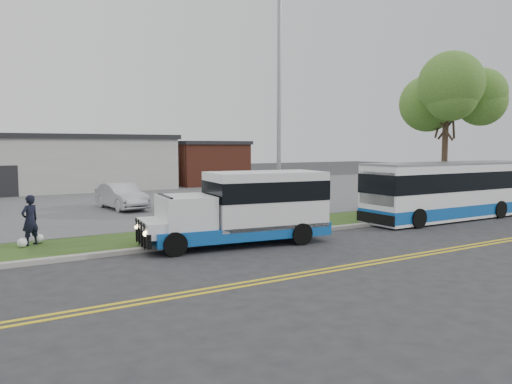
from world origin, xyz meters
TOP-DOWN VIEW (x-y plane):
  - ground at (0.00, 0.00)m, footprint 140.00×140.00m
  - lane_line_north at (0.00, -3.85)m, footprint 70.00×0.12m
  - lane_line_south at (0.00, -4.15)m, footprint 70.00×0.12m
  - curb at (0.00, 1.10)m, footprint 80.00×0.30m
  - verge at (0.00, 2.90)m, footprint 80.00×3.30m
  - parking_lot at (0.00, 17.00)m, footprint 80.00×25.00m
  - brick_wing at (10.50, 26.00)m, footprint 6.30×7.30m
  - tree_east at (14.00, 3.00)m, footprint 5.20×5.20m
  - streetlight_near at (3.00, 2.73)m, footprint 0.35×1.53m
  - shuttle_bus at (0.15, 0.52)m, footprint 6.90×3.01m
  - transit_bus at (11.42, 0.60)m, footprint 9.84×2.45m
  - pedestrian at (-6.64, 3.73)m, footprint 0.75×0.67m
  - parked_car_a at (-1.07, 11.85)m, footprint 1.89×4.35m
  - grocery_bag_left at (-6.94, 3.48)m, footprint 0.32×0.32m
  - grocery_bag_right at (-6.34, 3.98)m, footprint 0.32×0.32m

SIDE VIEW (x-z plane):
  - ground at x=0.00m, z-range 0.00..0.00m
  - lane_line_north at x=0.00m, z-range 0.00..0.01m
  - lane_line_south at x=0.00m, z-range 0.00..0.01m
  - verge at x=0.00m, z-range 0.00..0.10m
  - parking_lot at x=0.00m, z-range 0.00..0.10m
  - curb at x=0.00m, z-range 0.00..0.15m
  - grocery_bag_left at x=-6.94m, z-range 0.10..0.42m
  - grocery_bag_right at x=-6.34m, z-range 0.10..0.42m
  - parked_car_a at x=-1.07m, z-range 0.10..1.49m
  - pedestrian at x=-6.64m, z-range 0.10..1.83m
  - shuttle_bus at x=0.15m, z-range 0.09..2.65m
  - transit_bus at x=11.42m, z-range 0.02..2.74m
  - brick_wing at x=10.50m, z-range 0.01..3.91m
  - streetlight_near at x=3.00m, z-range 0.48..9.98m
  - tree_east at x=14.00m, z-range 2.04..10.37m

